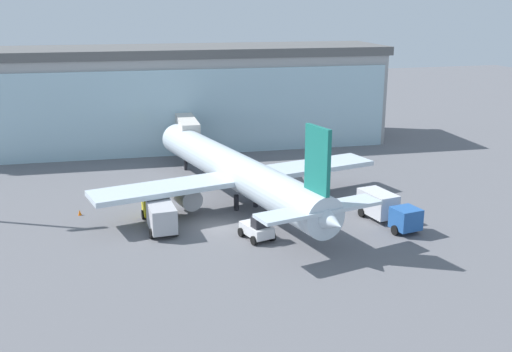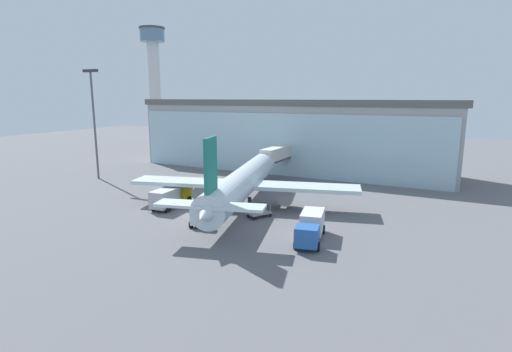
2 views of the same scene
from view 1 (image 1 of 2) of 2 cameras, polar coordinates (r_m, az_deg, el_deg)
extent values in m
plane|color=slate|center=(55.81, -3.78, -4.82)|extent=(240.00, 240.00, 0.00)
cube|color=#9F9F9F|center=(87.42, -8.67, 7.09)|extent=(62.79, 17.06, 12.80)
cube|color=#A9CCDA|center=(80.69, -8.28, 5.89)|extent=(60.81, 3.72, 11.52)
cube|color=#585858|center=(86.60, -8.86, 11.67)|extent=(64.05, 17.41, 1.20)
cube|color=beige|center=(78.68, -6.73, 4.85)|extent=(2.76, 12.78, 2.40)
cube|color=#3F3F47|center=(78.89, -6.71, 4.10)|extent=(2.80, 12.79, 0.30)
cylinder|color=#4C4C51|center=(83.92, -7.05, 3.52)|extent=(0.70, 0.70, 3.43)
cylinder|color=silver|center=(61.69, -2.10, 0.62)|extent=(10.74, 33.31, 3.65)
cone|color=silver|center=(76.56, -7.61, 3.58)|extent=(4.21, 3.72, 3.65)
cone|color=silver|center=(48.01, 6.72, -4.11)|extent=(4.07, 4.61, 3.28)
cube|color=silver|center=(60.36, -1.40, -0.09)|extent=(30.55, 10.64, 0.50)
cube|color=silver|center=(48.59, 6.07, -3.15)|extent=(11.26, 4.71, 0.30)
cube|color=#197266|center=(47.83, 5.88, 1.54)|extent=(1.04, 3.20, 5.42)
cylinder|color=gray|center=(58.95, -6.62, -1.97)|extent=(2.74, 3.58, 2.10)
cylinder|color=gray|center=(63.85, 3.03, -0.45)|extent=(2.74, 3.58, 2.10)
cylinder|color=black|center=(59.72, -1.89, -2.55)|extent=(0.50, 0.50, 1.60)
cylinder|color=black|center=(60.67, -0.03, -2.23)|extent=(0.50, 0.50, 1.60)
cylinder|color=black|center=(74.46, -6.71, 1.17)|extent=(0.40, 0.40, 1.60)
cube|color=yellow|center=(58.27, -9.66, -2.64)|extent=(2.29, 2.29, 1.90)
cube|color=#B2B2B7|center=(54.30, -8.98, -3.86)|extent=(2.37, 4.09, 2.20)
cylinder|color=black|center=(58.45, -10.68, -3.62)|extent=(0.34, 0.91, 0.90)
cylinder|color=black|center=(58.74, -8.55, -3.41)|extent=(0.34, 0.91, 0.90)
cylinder|color=black|center=(53.62, -9.91, -5.43)|extent=(0.34, 0.91, 0.90)
cylinder|color=black|center=(53.93, -7.59, -5.19)|extent=(0.34, 0.91, 0.90)
cube|color=#2659A5|center=(55.34, 14.08, -3.94)|extent=(2.53, 2.53, 1.90)
cube|color=silver|center=(58.40, 11.53, -2.54)|extent=(2.82, 4.30, 2.20)
cylinder|color=black|center=(56.34, 14.89, -4.66)|extent=(0.44, 0.94, 0.90)
cylinder|color=black|center=(55.02, 13.12, -5.05)|extent=(0.44, 0.94, 0.90)
cylinder|color=black|center=(60.14, 11.75, -3.11)|extent=(0.44, 0.94, 0.90)
cylinder|color=black|center=(58.90, 10.03, -3.43)|extent=(0.44, 0.94, 0.90)
cube|color=gray|center=(59.07, 3.07, -3.06)|extent=(2.81, 3.22, 0.16)
cylinder|color=black|center=(58.00, 3.53, -3.76)|extent=(0.33, 0.44, 0.44)
cylinder|color=gray|center=(57.72, 3.54, -2.98)|extent=(0.08, 0.08, 0.90)
cylinder|color=black|center=(58.29, 2.14, -3.63)|extent=(0.33, 0.44, 0.44)
cylinder|color=gray|center=(58.01, 2.15, -2.86)|extent=(0.08, 0.08, 0.90)
cylinder|color=black|center=(60.07, 3.97, -3.05)|extent=(0.33, 0.44, 0.44)
cylinder|color=gray|center=(59.80, 3.98, -2.30)|extent=(0.08, 0.08, 0.90)
cylinder|color=black|center=(60.35, 2.63, -2.93)|extent=(0.33, 0.44, 0.44)
cylinder|color=gray|center=(60.08, 2.64, -2.19)|extent=(0.08, 0.08, 0.90)
cube|color=silver|center=(52.65, 0.06, -5.12)|extent=(2.56, 3.56, 0.90)
cube|color=#26262B|center=(51.79, 0.42, -4.36)|extent=(1.61, 1.33, 1.00)
cylinder|color=black|center=(53.30, -1.40, -5.37)|extent=(0.54, 0.86, 0.80)
cylinder|color=black|center=(54.14, 0.27, -5.01)|extent=(0.54, 0.86, 0.80)
cylinder|color=black|center=(51.49, -0.17, -6.16)|extent=(0.54, 0.86, 0.80)
cylinder|color=black|center=(52.36, 1.54, -5.78)|extent=(0.54, 0.86, 0.80)
cone|color=orange|center=(54.77, 0.49, -4.90)|extent=(0.36, 0.36, 0.55)
cone|color=orange|center=(60.95, -16.44, -3.36)|extent=(0.36, 0.36, 0.55)
camera|label=2|loc=(38.64, 58.63, 0.14)|focal=28.00mm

